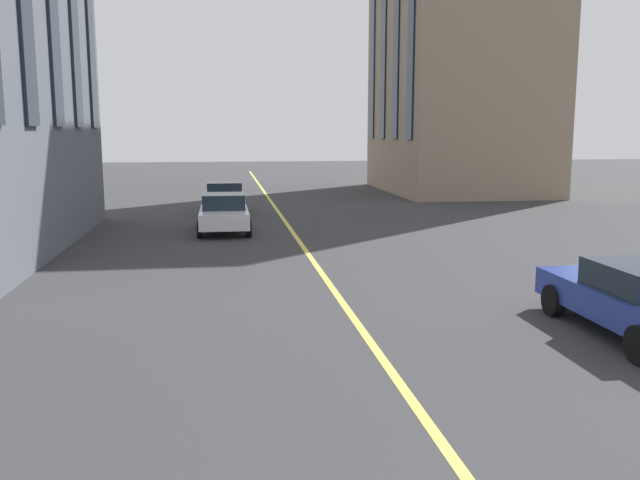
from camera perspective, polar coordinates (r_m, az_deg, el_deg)
lane_centre_line at (r=23.02m, az=-1.82°, el=-0.03°), size 80.00×0.16×0.01m
car_white_trailing at (r=25.15m, az=-8.12°, el=2.27°), size 3.90×1.89×1.40m
car_white_near at (r=30.94m, az=-8.06°, el=3.56°), size 3.90×1.89×1.40m
car_blue_parked_a at (r=13.55m, az=25.39°, el=-4.49°), size 4.40×1.95×1.37m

